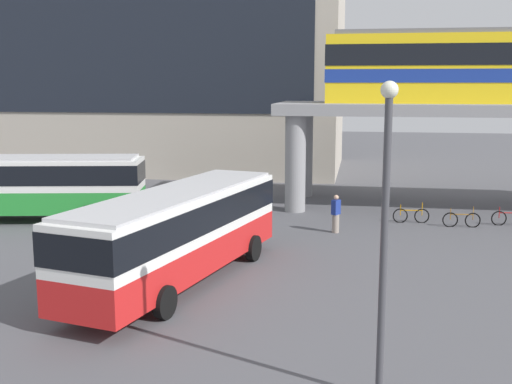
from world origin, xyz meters
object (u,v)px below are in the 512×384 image
object	(u,v)px
pedestrian_waiting_near_stop	(336,215)
bicycle_brown	(461,220)
bicycle_red	(510,218)
bus_main	(179,226)
pedestrian_walking_across	(189,209)
station_building	(153,58)
bicycle_orange	(411,216)
bus_secondary	(30,181)

from	to	relation	value
pedestrian_waiting_near_stop	bicycle_brown	bearing A→B (deg)	19.80
bicycle_red	pedestrian_waiting_near_stop	distance (m)	8.75
bus_main	pedestrian_walking_across	distance (m)	9.21
station_building	bus_main	xyz separation A→B (m)	(10.74, -29.54, -6.77)
bicycle_red	station_building	bearing A→B (deg)	142.57
bicycle_orange	pedestrian_walking_across	xyz separation A→B (m)	(-10.65, -2.18, 0.42)
bicycle_orange	bicycle_red	xyz separation A→B (m)	(4.67, 0.16, 0.00)
bicycle_red	pedestrian_waiting_near_stop	xyz separation A→B (m)	(-8.25, -2.87, 0.47)
bus_main	pedestrian_waiting_near_stop	bearing A→B (deg)	59.32
station_building	bicycle_orange	world-z (taller)	station_building
pedestrian_waiting_near_stop	bicycle_red	bearing A→B (deg)	19.21
station_building	pedestrian_walking_across	xyz separation A→B (m)	(8.62, -20.66, -7.98)
bicycle_brown	bicycle_orange	bearing A→B (deg)	165.43
bus_secondary	bicycle_orange	world-z (taller)	bus_secondary
bicycle_brown	pedestrian_waiting_near_stop	distance (m)	6.27
bus_secondary	bicycle_orange	size ratio (longest dim) A/B	6.34
bus_secondary	bicycle_red	size ratio (longest dim) A/B	6.33
bicycle_orange	pedestrian_waiting_near_stop	xyz separation A→B (m)	(-3.58, -2.71, 0.47)
bus_main	pedestrian_waiting_near_stop	world-z (taller)	bus_main
station_building	bicycle_red	distance (m)	31.30
bicycle_red	bicycle_orange	bearing A→B (deg)	-178.07
bus_secondary	bicycle_red	bearing A→B (deg)	6.85
bicycle_brown	bicycle_red	bearing A→B (deg)	17.71
bicycle_red	bicycle_brown	distance (m)	2.49
bicycle_red	bicycle_brown	xyz separation A→B (m)	(-2.37, -0.76, 0.00)
bicycle_red	pedestrian_waiting_near_stop	bearing A→B (deg)	-160.79
bus_main	pedestrian_waiting_near_stop	size ratio (longest dim) A/B	6.43
bus_main	bicycle_orange	bearing A→B (deg)	52.37
bicycle_orange	bus_secondary	bearing A→B (deg)	-171.93
bus_main	bicycle_orange	xyz separation A→B (m)	(8.53, 11.06, -1.63)
bicycle_red	bus_main	bearing A→B (deg)	-139.64
station_building	pedestrian_waiting_near_stop	size ratio (longest dim) A/B	17.07
bicycle_red	pedestrian_walking_across	world-z (taller)	pedestrian_walking_across
station_building	bicycle_red	bearing A→B (deg)	-37.43
bicycle_brown	station_building	bearing A→B (deg)	138.51
bicycle_orange	pedestrian_walking_across	world-z (taller)	pedestrian_walking_across
bus_main	bus_secondary	distance (m)	13.17
bicycle_red	pedestrian_waiting_near_stop	world-z (taller)	pedestrian_waiting_near_stop
pedestrian_waiting_near_stop	bus_main	bearing A→B (deg)	-120.68
bicycle_orange	pedestrian_walking_across	distance (m)	10.88
station_building	bus_main	size ratio (longest dim) A/B	2.65
station_building	bicycle_orange	xyz separation A→B (m)	(19.27, -18.48, -8.40)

